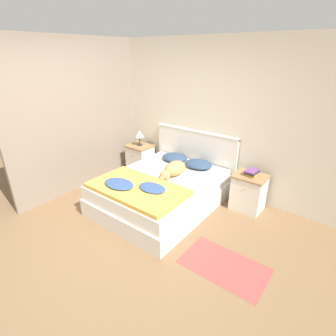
% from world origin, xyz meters
% --- Properties ---
extents(ground_plane, '(16.00, 16.00, 0.00)m').
position_xyz_m(ground_plane, '(0.00, 0.00, 0.00)').
color(ground_plane, brown).
extents(wall_back, '(9.00, 0.06, 2.55)m').
position_xyz_m(wall_back, '(0.00, 2.13, 1.27)').
color(wall_back, beige).
rests_on(wall_back, ground_plane).
extents(wall_side_left, '(0.06, 3.10, 2.55)m').
position_xyz_m(wall_side_left, '(-1.72, 1.05, 1.27)').
color(wall_side_left, gray).
rests_on(wall_side_left, ground_plane).
extents(bed, '(1.56, 1.95, 0.49)m').
position_xyz_m(bed, '(-0.12, 1.06, 0.24)').
color(bed, silver).
rests_on(bed, ground_plane).
extents(headboard, '(1.64, 0.06, 1.05)m').
position_xyz_m(headboard, '(-0.12, 2.06, 0.54)').
color(headboard, silver).
rests_on(headboard, ground_plane).
extents(nightstand_left, '(0.49, 0.42, 0.58)m').
position_xyz_m(nightstand_left, '(-1.28, 1.82, 0.29)').
color(nightstand_left, silver).
rests_on(nightstand_left, ground_plane).
extents(nightstand_right, '(0.49, 0.42, 0.58)m').
position_xyz_m(nightstand_right, '(1.03, 1.82, 0.29)').
color(nightstand_right, silver).
rests_on(nightstand_right, ground_plane).
extents(pillow_left, '(0.48, 0.39, 0.11)m').
position_xyz_m(pillow_left, '(-0.37, 1.79, 0.55)').
color(pillow_left, navy).
rests_on(pillow_left, bed).
extents(pillow_right, '(0.48, 0.39, 0.11)m').
position_xyz_m(pillow_right, '(0.13, 1.79, 0.55)').
color(pillow_right, navy).
rests_on(pillow_right, bed).
extents(quilt, '(1.39, 0.80, 0.11)m').
position_xyz_m(quilt, '(-0.13, 0.53, 0.53)').
color(quilt, gold).
rests_on(quilt, bed).
extents(dog, '(0.28, 0.66, 0.23)m').
position_xyz_m(dog, '(-0.01, 1.25, 0.60)').
color(dog, tan).
rests_on(dog, bed).
extents(book_stack, '(0.17, 0.23, 0.08)m').
position_xyz_m(book_stack, '(1.03, 1.84, 0.63)').
color(book_stack, gold).
rests_on(book_stack, nightstand_right).
extents(table_lamp, '(0.18, 0.18, 0.31)m').
position_xyz_m(table_lamp, '(-1.28, 1.83, 0.81)').
color(table_lamp, '#2D2D33').
rests_on(table_lamp, nightstand_left).
extents(rug, '(0.99, 0.59, 0.00)m').
position_xyz_m(rug, '(1.31, 0.47, 0.00)').
color(rug, '#93423D').
rests_on(rug, ground_plane).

